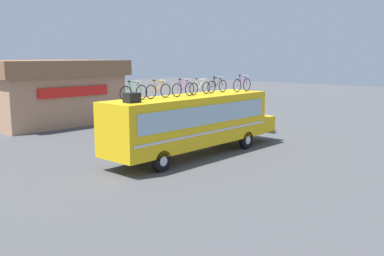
{
  "coord_description": "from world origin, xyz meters",
  "views": [
    {
      "loc": [
        -16.4,
        -14.91,
        5.21
      ],
      "look_at": [
        0.11,
        0.0,
        1.49
      ],
      "focal_mm": 40.27,
      "sensor_mm": 36.0,
      "label": 1
    }
  ],
  "objects_px": {
    "rooftop_bicycle_1": "(134,92)",
    "luggage_bag_1": "(132,98)",
    "rooftop_bicycle_4": "(200,87)",
    "rooftop_bicycle_3": "(183,89)",
    "bus": "(194,121)",
    "rooftop_bicycle_2": "(158,90)",
    "rooftop_bicycle_5": "(217,86)",
    "rooftop_bicycle_6": "(242,85)"
  },
  "relations": [
    {
      "from": "rooftop_bicycle_4",
      "to": "rooftop_bicycle_6",
      "type": "relative_size",
      "value": 0.99
    },
    {
      "from": "luggage_bag_1",
      "to": "rooftop_bicycle_2",
      "type": "relative_size",
      "value": 0.39
    },
    {
      "from": "rooftop_bicycle_1",
      "to": "rooftop_bicycle_4",
      "type": "xyz_separation_m",
      "value": [
        4.51,
        -0.14,
        -0.02
      ]
    },
    {
      "from": "bus",
      "to": "rooftop_bicycle_1",
      "type": "distance_m",
      "value": 4.11
    },
    {
      "from": "luggage_bag_1",
      "to": "rooftop_bicycle_2",
      "type": "bearing_deg",
      "value": 15.7
    },
    {
      "from": "luggage_bag_1",
      "to": "rooftop_bicycle_1",
      "type": "bearing_deg",
      "value": 45.18
    },
    {
      "from": "rooftop_bicycle_1",
      "to": "rooftop_bicycle_4",
      "type": "bearing_deg",
      "value": -1.77
    },
    {
      "from": "rooftop_bicycle_4",
      "to": "rooftop_bicycle_6",
      "type": "height_order",
      "value": "rooftop_bicycle_6"
    },
    {
      "from": "rooftop_bicycle_1",
      "to": "rooftop_bicycle_2",
      "type": "bearing_deg",
      "value": -3.28
    },
    {
      "from": "rooftop_bicycle_1",
      "to": "rooftop_bicycle_4",
      "type": "height_order",
      "value": "rooftop_bicycle_1"
    },
    {
      "from": "rooftop_bicycle_2",
      "to": "rooftop_bicycle_5",
      "type": "height_order",
      "value": "rooftop_bicycle_2"
    },
    {
      "from": "rooftop_bicycle_1",
      "to": "rooftop_bicycle_2",
      "type": "xyz_separation_m",
      "value": [
        1.48,
        -0.08,
        -0.0
      ]
    },
    {
      "from": "luggage_bag_1",
      "to": "bus",
      "type": "bearing_deg",
      "value": 3.67
    },
    {
      "from": "bus",
      "to": "rooftop_bicycle_3",
      "type": "height_order",
      "value": "rooftop_bicycle_3"
    },
    {
      "from": "rooftop_bicycle_1",
      "to": "rooftop_bicycle_6",
      "type": "distance_m",
      "value": 7.53
    },
    {
      "from": "luggage_bag_1",
      "to": "rooftop_bicycle_4",
      "type": "bearing_deg",
      "value": 6.1
    },
    {
      "from": "luggage_bag_1",
      "to": "rooftop_bicycle_1",
      "type": "xyz_separation_m",
      "value": [
        0.69,
        0.7,
        0.17
      ]
    },
    {
      "from": "rooftop_bicycle_5",
      "to": "luggage_bag_1",
      "type": "bearing_deg",
      "value": -175.27
    },
    {
      "from": "rooftop_bicycle_3",
      "to": "luggage_bag_1",
      "type": "bearing_deg",
      "value": -174.22
    },
    {
      "from": "rooftop_bicycle_5",
      "to": "rooftop_bicycle_3",
      "type": "bearing_deg",
      "value": -176.58
    },
    {
      "from": "luggage_bag_1",
      "to": "rooftop_bicycle_4",
      "type": "xyz_separation_m",
      "value": [
        5.2,
        0.56,
        0.15
      ]
    },
    {
      "from": "rooftop_bicycle_6",
      "to": "rooftop_bicycle_2",
      "type": "bearing_deg",
      "value": 173.39
    },
    {
      "from": "luggage_bag_1",
      "to": "rooftop_bicycle_3",
      "type": "xyz_separation_m",
      "value": [
        3.7,
        0.37,
        0.16
      ]
    },
    {
      "from": "bus",
      "to": "rooftop_bicycle_2",
      "type": "height_order",
      "value": "rooftop_bicycle_2"
    },
    {
      "from": "rooftop_bicycle_3",
      "to": "rooftop_bicycle_4",
      "type": "height_order",
      "value": "rooftop_bicycle_3"
    },
    {
      "from": "luggage_bag_1",
      "to": "rooftop_bicycle_6",
      "type": "bearing_deg",
      "value": -0.59
    },
    {
      "from": "rooftop_bicycle_2",
      "to": "rooftop_bicycle_5",
      "type": "bearing_deg",
      "value": -0.76
    },
    {
      "from": "rooftop_bicycle_2",
      "to": "rooftop_bicycle_5",
      "type": "xyz_separation_m",
      "value": [
        4.49,
        -0.06,
        -0.0
      ]
    },
    {
      "from": "rooftop_bicycle_6",
      "to": "rooftop_bicycle_1",
      "type": "bearing_deg",
      "value": 174.04
    },
    {
      "from": "rooftop_bicycle_3",
      "to": "rooftop_bicycle_5",
      "type": "relative_size",
      "value": 0.97
    },
    {
      "from": "rooftop_bicycle_2",
      "to": "rooftop_bicycle_4",
      "type": "height_order",
      "value": "rooftop_bicycle_2"
    },
    {
      "from": "rooftop_bicycle_5",
      "to": "rooftop_bicycle_6",
      "type": "distance_m",
      "value": 1.64
    },
    {
      "from": "rooftop_bicycle_1",
      "to": "rooftop_bicycle_4",
      "type": "relative_size",
      "value": 0.98
    },
    {
      "from": "rooftop_bicycle_4",
      "to": "rooftop_bicycle_5",
      "type": "bearing_deg",
      "value": -0.18
    },
    {
      "from": "luggage_bag_1",
      "to": "rooftop_bicycle_5",
      "type": "height_order",
      "value": "rooftop_bicycle_5"
    },
    {
      "from": "rooftop_bicycle_1",
      "to": "luggage_bag_1",
      "type": "bearing_deg",
      "value": -134.82
    },
    {
      "from": "rooftop_bicycle_1",
      "to": "rooftop_bicycle_3",
      "type": "distance_m",
      "value": 3.03
    },
    {
      "from": "luggage_bag_1",
      "to": "rooftop_bicycle_1",
      "type": "relative_size",
      "value": 0.39
    },
    {
      "from": "rooftop_bicycle_1",
      "to": "rooftop_bicycle_5",
      "type": "xyz_separation_m",
      "value": [
        5.98,
        -0.14,
        -0.0
      ]
    },
    {
      "from": "luggage_bag_1",
      "to": "rooftop_bicycle_5",
      "type": "relative_size",
      "value": 0.38
    },
    {
      "from": "rooftop_bicycle_3",
      "to": "rooftop_bicycle_6",
      "type": "xyz_separation_m",
      "value": [
        4.47,
        -0.46,
        0.02
      ]
    },
    {
      "from": "rooftop_bicycle_3",
      "to": "bus",
      "type": "bearing_deg",
      "value": -7.41
    }
  ]
}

